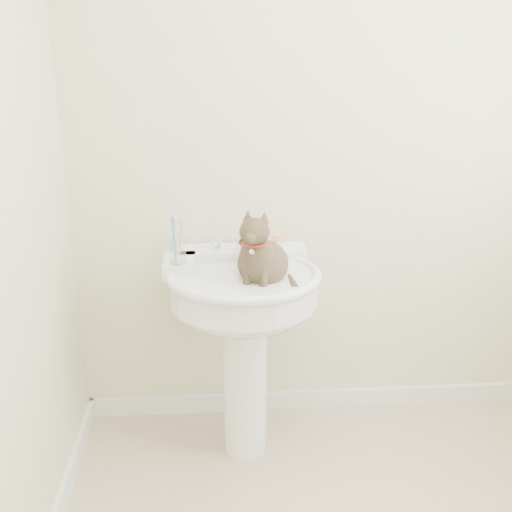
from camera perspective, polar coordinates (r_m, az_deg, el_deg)
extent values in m
cube|color=white|center=(2.96, 6.41, -13.34)|extent=(2.20, 0.02, 0.09)
cylinder|color=white|center=(2.53, -1.06, -12.06)|extent=(0.18, 0.18, 0.65)
cylinder|color=white|center=(2.33, -1.12, -3.17)|extent=(0.57, 0.57, 0.12)
ellipsoid|color=white|center=(2.36, -1.11, -4.56)|extent=(0.53, 0.46, 0.21)
torus|color=white|center=(2.31, -1.13, -1.87)|extent=(0.60, 0.60, 0.04)
cube|color=white|center=(2.50, -1.38, 0.17)|extent=(0.53, 0.14, 0.06)
cube|color=white|center=(2.39, -7.31, -0.93)|extent=(0.12, 0.19, 0.06)
cylinder|color=silver|center=(2.44, -1.34, 0.98)|extent=(0.05, 0.05, 0.05)
cylinder|color=silver|center=(2.39, -1.29, 1.28)|extent=(0.04, 0.04, 0.14)
sphere|color=white|center=(2.45, -3.94, 1.51)|extent=(0.06, 0.06, 0.06)
sphere|color=white|center=(2.46, 1.19, 1.63)|extent=(0.06, 0.06, 0.06)
cube|color=#D96029|center=(2.53, 1.06, 1.48)|extent=(0.10, 0.08, 0.03)
cylinder|color=silver|center=(2.33, -7.41, -0.67)|extent=(0.07, 0.07, 0.01)
cylinder|color=white|center=(2.31, -7.46, 0.39)|extent=(0.06, 0.06, 0.09)
cylinder|color=#3B7AD7|center=(2.29, -7.81, 1.57)|extent=(0.01, 0.01, 0.17)
cylinder|color=white|center=(2.29, -7.52, 1.57)|extent=(0.01, 0.01, 0.17)
cylinder|color=pink|center=(2.29, -7.22, 1.58)|extent=(0.01, 0.01, 0.17)
ellipsoid|color=brown|center=(2.28, 0.50, -0.69)|extent=(0.20, 0.23, 0.18)
ellipsoid|color=brown|center=(2.19, 0.66, -0.04)|extent=(0.13, 0.12, 0.16)
ellipsoid|color=brown|center=(2.13, 0.74, 2.30)|extent=(0.11, 0.10, 0.10)
cone|color=brown|center=(2.13, -0.13, 3.75)|extent=(0.04, 0.04, 0.04)
cone|color=brown|center=(2.14, 1.53, 3.78)|extent=(0.04, 0.04, 0.04)
cylinder|color=brown|center=(2.33, 2.97, -1.86)|extent=(0.03, 0.03, 0.21)
torus|color=maroon|center=(2.15, 0.71, 1.19)|extent=(0.09, 0.09, 0.01)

